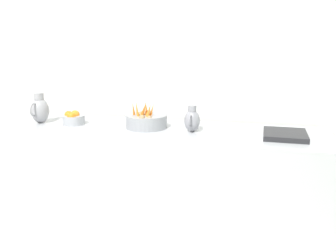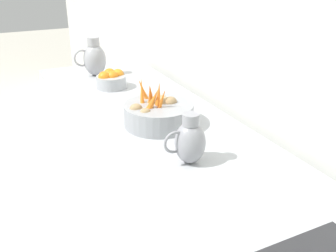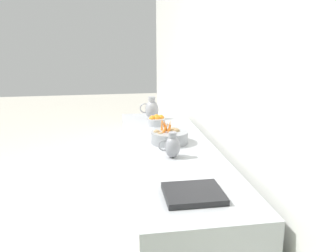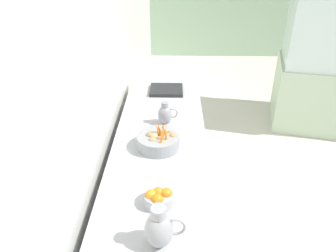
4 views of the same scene
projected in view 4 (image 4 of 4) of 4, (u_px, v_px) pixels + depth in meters
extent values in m
plane|color=beige|center=(328.00, 242.00, 2.87)|extent=(16.41, 16.41, 0.00)
cube|color=silver|center=(105.00, 49.00, 2.75)|extent=(0.10, 9.37, 3.00)
cube|color=#ADAFB5|center=(161.00, 185.00, 2.83)|extent=(0.74, 2.61, 0.91)
cylinder|color=gray|center=(158.00, 141.00, 2.49)|extent=(0.33, 0.33, 0.10)
torus|color=gray|center=(158.00, 146.00, 2.52)|extent=(0.19, 0.19, 0.01)
cone|color=orange|center=(163.00, 138.00, 2.36)|extent=(0.07, 0.03, 0.14)
cone|color=orange|center=(158.00, 131.00, 2.45)|extent=(0.07, 0.07, 0.13)
cone|color=orange|center=(164.00, 129.00, 2.48)|extent=(0.09, 0.06, 0.12)
cone|color=orange|center=(166.00, 134.00, 2.40)|extent=(0.03, 0.05, 0.15)
cone|color=orange|center=(159.00, 128.00, 2.49)|extent=(0.06, 0.06, 0.12)
cone|color=orange|center=(163.00, 131.00, 2.44)|extent=(0.07, 0.10, 0.14)
ellipsoid|color=tan|center=(154.00, 137.00, 2.46)|extent=(0.07, 0.06, 0.05)
ellipsoid|color=#9E7F56|center=(152.00, 140.00, 2.42)|extent=(0.06, 0.05, 0.04)
ellipsoid|color=#9E7F56|center=(170.00, 133.00, 2.52)|extent=(0.05, 0.04, 0.04)
ellipsoid|color=#9E7F56|center=(160.00, 139.00, 2.44)|extent=(0.05, 0.05, 0.04)
ellipsoid|color=#9E7F56|center=(173.00, 136.00, 2.47)|extent=(0.06, 0.05, 0.05)
ellipsoid|color=#9E7F56|center=(150.00, 135.00, 2.47)|extent=(0.06, 0.05, 0.05)
cylinder|color=#9EA0A5|center=(159.00, 199.00, 1.96)|extent=(0.18, 0.18, 0.07)
sphere|color=orange|center=(158.00, 193.00, 1.96)|extent=(0.07, 0.07, 0.07)
sphere|color=orange|center=(158.00, 200.00, 1.91)|extent=(0.07, 0.07, 0.07)
sphere|color=orange|center=(166.00, 194.00, 1.95)|extent=(0.07, 0.07, 0.07)
sphere|color=orange|center=(151.00, 195.00, 1.94)|extent=(0.07, 0.07, 0.07)
ellipsoid|color=#939399|center=(159.00, 230.00, 1.67)|extent=(0.15, 0.15, 0.21)
cylinder|color=#939399|center=(158.00, 212.00, 1.61)|extent=(0.08, 0.08, 0.06)
torus|color=#939399|center=(175.00, 227.00, 1.66)|extent=(0.11, 0.01, 0.11)
ellipsoid|color=gray|center=(165.00, 115.00, 2.80)|extent=(0.12, 0.12, 0.17)
cylinder|color=gray|center=(165.00, 105.00, 2.75)|extent=(0.06, 0.06, 0.04)
torus|color=gray|center=(172.00, 113.00, 2.79)|extent=(0.09, 0.01, 0.09)
cube|color=#232326|center=(166.00, 90.00, 3.42)|extent=(0.34, 0.30, 0.04)
cube|color=#ADC1A3|center=(334.00, 95.00, 4.51)|extent=(1.74, 1.33, 0.87)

